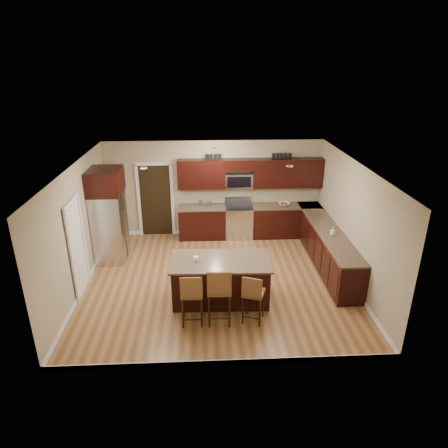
{
  "coord_description": "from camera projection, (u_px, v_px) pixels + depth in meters",
  "views": [
    {
      "loc": [
        -0.28,
        -7.99,
        4.73
      ],
      "look_at": [
        0.16,
        0.4,
        1.24
      ],
      "focal_mm": 32.0,
      "sensor_mm": 36.0,
      "label": 1
    }
  ],
  "objects": [
    {
      "name": "stool_right",
      "position": [
        253.0,
        293.0,
        7.51
      ],
      "size": [
        0.49,
        0.49,
        1.03
      ],
      "rotation": [
        0.0,
        0.0,
        -0.34
      ],
      "color": "brown",
      "rests_on": "floor"
    },
    {
      "name": "floor_mat",
      "position": [
        236.0,
        254.0,
        10.43
      ],
      "size": [
        1.17,
        0.93,
        0.01
      ],
      "primitive_type": "cube",
      "rotation": [
        0.0,
        0.0,
        0.27
      ],
      "color": "olive",
      "rests_on": "floor"
    },
    {
      "name": "refrigerator",
      "position": [
        109.0,
        215.0,
        9.73
      ],
      "size": [
        0.79,
        0.94,
        2.35
      ],
      "color": "silver",
      "rests_on": "floor"
    },
    {
      "name": "floor",
      "position": [
        218.0,
        280.0,
        9.2
      ],
      "size": [
        6.0,
        6.0,
        0.0
      ],
      "primitive_type": "plane",
      "color": "olive",
      "rests_on": "ground"
    },
    {
      "name": "fruit_bowl",
      "position": [
        284.0,
        204.0,
        11.18
      ],
      "size": [
        0.36,
        0.36,
        0.08
      ],
      "primitive_type": "imported",
      "rotation": [
        0.0,
        0.0,
        0.17
      ],
      "color": "silver",
      "rests_on": "base_cabinets"
    },
    {
      "name": "base_cabinets",
      "position": [
        288.0,
        235.0,
        10.45
      ],
      "size": [
        4.02,
        3.96,
        0.92
      ],
      "color": "black",
      "rests_on": "floor"
    },
    {
      "name": "range",
      "position": [
        239.0,
        221.0,
        11.31
      ],
      "size": [
        0.76,
        0.64,
        1.11
      ],
      "color": "silver",
      "rests_on": "floor"
    },
    {
      "name": "canister_short",
      "position": [
        209.0,
        204.0,
        11.06
      ],
      "size": [
        0.11,
        0.11,
        0.16
      ],
      "primitive_type": "cylinder",
      "color": "silver",
      "rests_on": "base_cabinets"
    },
    {
      "name": "stool_left",
      "position": [
        192.0,
        294.0,
        7.43
      ],
      "size": [
        0.41,
        0.41,
        1.09
      ],
      "rotation": [
        0.0,
        0.0,
        -0.0
      ],
      "color": "brown",
      "rests_on": "floor"
    },
    {
      "name": "doorway",
      "position": [
        156.0,
        200.0,
        11.25
      ],
      "size": [
        0.85,
        0.03,
        2.06
      ],
      "primitive_type": "cube",
      "color": "black",
      "rests_on": "floor"
    },
    {
      "name": "wall_back",
      "position": [
        214.0,
        189.0,
        11.22
      ],
      "size": [
        6.0,
        0.0,
        6.0
      ],
      "primitive_type": "plane",
      "rotation": [
        1.57,
        0.0,
        0.0
      ],
      "color": "tan",
      "rests_on": "floor"
    },
    {
      "name": "canister_tall",
      "position": [
        201.0,
        204.0,
        11.05
      ],
      "size": [
        0.12,
        0.12,
        0.18
      ],
      "primitive_type": "cylinder",
      "color": "silver",
      "rests_on": "base_cabinets"
    },
    {
      "name": "wall_left",
      "position": [
        78.0,
        229.0,
        8.54
      ],
      "size": [
        0.0,
        5.5,
        5.5
      ],
      "primitive_type": "plane",
      "rotation": [
        1.57,
        0.0,
        1.57
      ],
      "color": "tan",
      "rests_on": "floor"
    },
    {
      "name": "wall_right",
      "position": [
        353.0,
        224.0,
        8.82
      ],
      "size": [
        0.0,
        5.5,
        5.5
      ],
      "primitive_type": "plane",
      "rotation": [
        1.57,
        0.0,
        -1.57
      ],
      "color": "tan",
      "rests_on": "floor"
    },
    {
      "name": "microwave",
      "position": [
        239.0,
        180.0,
        11.01
      ],
      "size": [
        0.76,
        0.31,
        0.4
      ],
      "primitive_type": "cube",
      "color": "silver",
      "rests_on": "upper_cabinets"
    },
    {
      "name": "island_jar",
      "position": [
        196.0,
        259.0,
        8.1
      ],
      "size": [
        0.1,
        0.1,
        0.1
      ],
      "primitive_type": "cylinder",
      "color": "white",
      "rests_on": "island"
    },
    {
      "name": "soap_bottle",
      "position": [
        333.0,
        231.0,
        9.29
      ],
      "size": [
        0.09,
        0.09,
        0.18
      ],
      "primitive_type": "imported",
      "rotation": [
        0.0,
        0.0,
        0.15
      ],
      "color": "#B2B2B2",
      "rests_on": "base_cabinets"
    },
    {
      "name": "upper_cabinets",
      "position": [
        252.0,
        173.0,
        10.92
      ],
      "size": [
        4.0,
        0.33,
        0.8
      ],
      "color": "black",
      "rests_on": "wall_back"
    },
    {
      "name": "island",
      "position": [
        221.0,
        281.0,
        8.33
      ],
      "size": [
        2.08,
        1.13,
        0.92
      ],
      "rotation": [
        0.0,
        0.0,
        -0.03
      ],
      "color": "black",
      "rests_on": "floor"
    },
    {
      "name": "ceiling",
      "position": [
        217.0,
        166.0,
        8.16
      ],
      "size": [
        6.0,
        6.0,
        0.0
      ],
      "primitive_type": "plane",
      "rotation": [
        3.14,
        0.0,
        0.0
      ],
      "color": "silver",
      "rests_on": "wall_back"
    },
    {
      "name": "letter_decor",
      "position": [
        247.0,
        156.0,
        10.74
      ],
      "size": [
        2.2,
        0.03,
        0.15
      ],
      "primitive_type": null,
      "color": "black",
      "rests_on": "upper_cabinets"
    },
    {
      "name": "stool_mid",
      "position": [
        219.0,
        290.0,
        7.43
      ],
      "size": [
        0.46,
        0.46,
        1.2
      ],
      "rotation": [
        0.0,
        0.0,
        -0.02
      ],
      "color": "brown",
      "rests_on": "floor"
    },
    {
      "name": "pantry_door",
      "position": [
        77.0,
        249.0,
        8.39
      ],
      "size": [
        0.03,
        0.8,
        2.04
      ],
      "primitive_type": "cube",
      "color": "white",
      "rests_on": "floor"
    }
  ]
}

